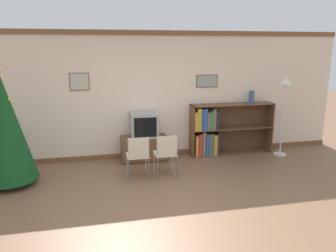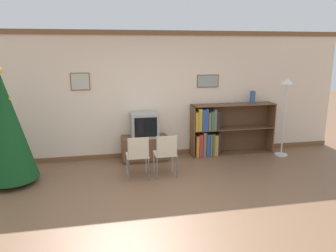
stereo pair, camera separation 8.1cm
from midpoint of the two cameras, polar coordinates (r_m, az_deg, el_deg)
ground_plane at (r=5.07m, az=0.54°, el=-14.17°), size 24.00×24.00×0.00m
wall_back at (r=7.06m, az=-3.75°, el=5.32°), size 8.94×0.11×2.70m
christmas_tree at (r=6.22m, az=-26.00°, el=-0.34°), size 0.93×0.93×2.04m
tv_console at (r=7.00m, az=-3.73°, el=-3.91°), size 0.97×0.47×0.52m
television at (r=6.86m, az=-3.79°, el=0.20°), size 0.56×0.46×0.52m
folding_chair_left at (r=5.94m, az=-4.87°, el=-5.01°), size 0.40×0.40×0.82m
folding_chair_right at (r=6.01m, az=0.02°, el=-4.72°), size 0.40×0.40×0.82m
bookshelf at (r=7.36m, az=8.88°, el=-0.90°), size 1.88×0.36×1.14m
vase at (r=7.57m, az=14.82°, el=4.91°), size 0.12×0.12×0.28m
standing_lamp at (r=7.52m, az=20.13°, el=4.79°), size 0.28×0.28×1.72m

